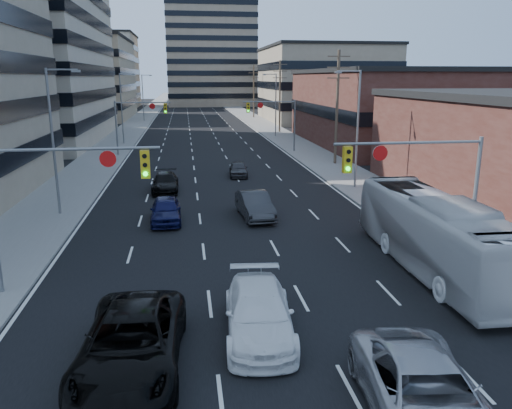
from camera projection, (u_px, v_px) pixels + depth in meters
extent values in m
plane|color=black|center=(286.00, 395.00, 13.67)|extent=(400.00, 400.00, 0.00)
cube|color=black|center=(194.00, 109.00, 138.39)|extent=(18.00, 300.00, 0.02)
cube|color=slate|center=(152.00, 109.00, 136.82)|extent=(5.00, 300.00, 0.15)
cube|color=slate|center=(235.00, 108.00, 139.93)|extent=(5.00, 300.00, 0.15)
cube|color=gray|center=(80.00, 80.00, 104.39)|extent=(20.00, 30.00, 16.00)
cube|color=#472119|center=(393.00, 109.00, 63.78)|extent=(20.00, 30.00, 9.00)
cube|color=gray|center=(322.00, 85.00, 99.75)|extent=(22.00, 28.00, 14.00)
cube|color=gray|center=(209.00, 8.00, 151.23)|extent=(26.00, 26.00, 58.00)
cube|color=#ADA089|center=(93.00, 72.00, 141.73)|extent=(24.00, 24.00, 20.00)
cube|color=gray|center=(307.00, 86.00, 141.25)|extent=(22.00, 22.00, 12.00)
cylinder|color=slate|center=(73.00, 149.00, 19.00)|extent=(6.50, 0.12, 0.12)
cube|color=gold|center=(145.00, 164.00, 19.51)|extent=(0.35, 0.28, 1.10)
cylinder|color=black|center=(144.00, 156.00, 19.27)|extent=(0.18, 0.06, 0.18)
cylinder|color=black|center=(145.00, 165.00, 19.36)|extent=(0.18, 0.06, 0.18)
cylinder|color=#0CE526|center=(145.00, 174.00, 19.45)|extent=(0.18, 0.06, 0.18)
cylinder|color=white|center=(108.00, 159.00, 19.23)|extent=(0.64, 0.06, 0.64)
cylinder|color=slate|center=(474.00, 205.00, 21.96)|extent=(0.18, 0.18, 6.00)
cylinder|color=slate|center=(409.00, 143.00, 20.82)|extent=(6.50, 0.12, 0.12)
cube|color=gold|center=(347.00, 160.00, 20.63)|extent=(0.35, 0.28, 1.10)
cylinder|color=black|center=(349.00, 152.00, 20.39)|extent=(0.18, 0.06, 0.18)
cylinder|color=black|center=(348.00, 160.00, 20.47)|extent=(0.18, 0.06, 0.18)
cylinder|color=#0CE526|center=(348.00, 169.00, 20.56)|extent=(0.18, 0.06, 0.18)
cylinder|color=white|center=(380.00, 153.00, 20.72)|extent=(0.64, 0.06, 0.64)
cylinder|color=slate|center=(116.00, 129.00, 54.75)|extent=(0.18, 0.18, 6.00)
cylinder|color=slate|center=(143.00, 102.00, 54.46)|extent=(6.00, 0.12, 0.12)
cube|color=gold|center=(165.00, 108.00, 54.95)|extent=(0.35, 0.28, 1.10)
cylinder|color=black|center=(165.00, 105.00, 54.71)|extent=(0.18, 0.06, 0.18)
cylinder|color=black|center=(165.00, 108.00, 54.79)|extent=(0.18, 0.06, 0.18)
cylinder|color=#0CE526|center=(165.00, 112.00, 54.88)|extent=(0.18, 0.06, 0.18)
cylinder|color=white|center=(152.00, 106.00, 54.67)|extent=(0.64, 0.06, 0.64)
cylinder|color=slate|center=(295.00, 126.00, 57.46)|extent=(0.18, 0.18, 6.00)
cylinder|color=slate|center=(269.00, 102.00, 56.36)|extent=(6.00, 0.12, 0.12)
cube|color=gold|center=(248.00, 108.00, 56.19)|extent=(0.35, 0.28, 1.10)
cylinder|color=black|center=(248.00, 105.00, 55.95)|extent=(0.18, 0.06, 0.18)
cylinder|color=black|center=(248.00, 108.00, 56.04)|extent=(0.18, 0.06, 0.18)
cylinder|color=#0CE526|center=(248.00, 111.00, 56.13)|extent=(0.18, 0.06, 0.18)
cylinder|color=white|center=(260.00, 105.00, 56.29)|extent=(0.64, 0.06, 0.64)
cylinder|color=#4C3D2D|center=(337.00, 109.00, 48.50)|extent=(0.28, 0.28, 11.00)
cube|color=#4C3D2D|center=(339.00, 56.00, 47.29)|extent=(2.20, 0.10, 0.10)
cube|color=#4C3D2D|center=(339.00, 67.00, 47.54)|extent=(2.20, 0.10, 0.10)
cube|color=#4C3D2D|center=(338.00, 78.00, 47.78)|extent=(2.20, 0.10, 0.10)
cylinder|color=#4C3D2D|center=(280.00, 97.00, 77.28)|extent=(0.28, 0.28, 11.00)
cube|color=#4C3D2D|center=(280.00, 64.00, 76.07)|extent=(2.20, 0.10, 0.10)
cube|color=#4C3D2D|center=(280.00, 71.00, 76.32)|extent=(2.20, 0.10, 0.10)
cube|color=#4C3D2D|center=(280.00, 78.00, 76.57)|extent=(2.20, 0.10, 0.10)
cylinder|color=#4C3D2D|center=(254.00, 92.00, 106.07)|extent=(0.28, 0.28, 11.00)
cube|color=#4C3D2D|center=(254.00, 68.00, 104.86)|extent=(2.20, 0.10, 0.10)
cube|color=#4C3D2D|center=(254.00, 73.00, 105.10)|extent=(2.20, 0.10, 0.10)
cube|color=#4C3D2D|center=(254.00, 78.00, 105.35)|extent=(2.20, 0.10, 0.10)
cylinder|color=slate|center=(53.00, 144.00, 30.32)|extent=(0.16, 0.16, 9.00)
cylinder|color=slate|center=(62.00, 70.00, 29.36)|extent=(1.80, 0.10, 0.10)
cube|color=slate|center=(76.00, 71.00, 29.48)|extent=(0.50, 0.22, 0.14)
cylinder|color=slate|center=(122.00, 109.00, 63.90)|extent=(0.16, 0.16, 9.00)
cylinder|color=slate|center=(127.00, 74.00, 62.94)|extent=(1.80, 0.10, 0.10)
cube|color=slate|center=(133.00, 74.00, 63.07)|extent=(0.50, 0.22, 0.14)
cylinder|color=slate|center=(143.00, 98.00, 97.48)|extent=(0.16, 0.16, 9.00)
cylinder|color=slate|center=(146.00, 75.00, 96.52)|extent=(1.80, 0.10, 0.10)
cube|color=slate|center=(151.00, 76.00, 96.65)|extent=(0.50, 0.22, 0.14)
cylinder|color=slate|center=(357.00, 131.00, 37.96)|extent=(0.16, 0.16, 9.00)
cylinder|color=slate|center=(349.00, 71.00, 36.75)|extent=(1.80, 0.10, 0.10)
cube|color=slate|center=(338.00, 72.00, 36.66)|extent=(0.50, 0.22, 0.14)
cylinder|color=slate|center=(276.00, 106.00, 71.54)|extent=(0.16, 0.16, 9.00)
cylinder|color=slate|center=(270.00, 74.00, 70.33)|extent=(1.80, 0.10, 0.10)
cube|color=slate|center=(264.00, 75.00, 70.25)|extent=(0.50, 0.22, 0.14)
imported|color=black|center=(132.00, 343.00, 14.64)|extent=(3.23, 6.45, 1.75)
imported|color=white|center=(259.00, 313.00, 16.72)|extent=(2.65, 5.62, 1.59)
imported|color=#A8A8AD|center=(426.00, 395.00, 12.30)|extent=(3.40, 6.28, 1.67)
imported|color=silver|center=(436.00, 234.00, 22.16)|extent=(3.03, 12.23, 3.40)
imported|color=#0E1039|center=(166.00, 210.00, 29.85)|extent=(1.88, 4.45, 1.50)
imported|color=#2B2B2D|center=(255.00, 205.00, 30.83)|extent=(2.07, 4.95, 1.59)
imported|color=black|center=(165.00, 183.00, 37.90)|extent=(1.97, 4.82, 1.40)
imported|color=#333336|center=(238.00, 169.00, 43.80)|extent=(1.80, 3.95, 1.31)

